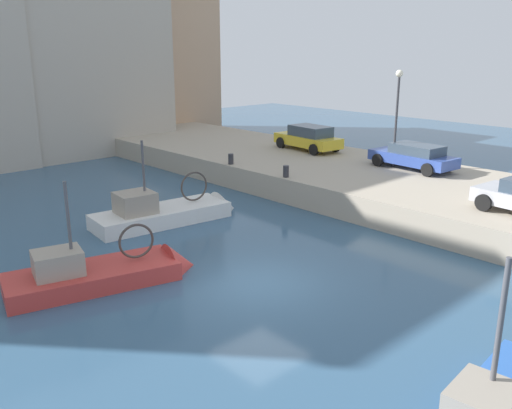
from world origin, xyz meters
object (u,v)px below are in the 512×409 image
fishing_boat_white (170,218)px  fishing_boat_red (107,279)px  mooring_bollard_north (231,159)px  quay_streetlamp (397,102)px  mooring_bollard_mid (286,171)px  parked_car_blue (414,156)px  parked_car_yellow (309,138)px

fishing_boat_white → fishing_boat_red: (-4.97, -3.88, -0.02)m
fishing_boat_white → fishing_boat_red: 6.31m
mooring_bollard_north → quay_streetlamp: size_ratio=0.11×
fishing_boat_red → mooring_bollard_mid: bearing=13.9°
mooring_bollard_north → parked_car_blue: bearing=-50.2°
parked_car_yellow → parked_car_blue: bearing=-90.6°
parked_car_blue → parked_car_yellow: bearing=89.4°
fishing_boat_white → quay_streetlamp: (11.44, -3.37, 4.33)m
parked_car_yellow → quay_streetlamp: bearing=-93.3°
fishing_boat_white → parked_car_yellow: (11.80, 2.75, 1.81)m
parked_car_blue → quay_streetlamp: size_ratio=0.93×
fishing_boat_white → parked_car_blue: size_ratio=1.49×
parked_car_blue → mooring_bollard_mid: size_ratio=8.17×
quay_streetlamp → parked_car_yellow: bearing=86.7°
fishing_boat_white → parked_car_yellow: size_ratio=1.50×
fishing_boat_white → mooring_bollard_north: 6.56m
parked_car_yellow → mooring_bollard_north: bearing=179.7°
fishing_boat_white → parked_car_blue: 12.62m
mooring_bollard_north → quay_streetlamp: 8.86m
parked_car_blue → mooring_bollard_north: size_ratio=8.17×
fishing_boat_white → parked_car_yellow: 12.25m
fishing_boat_red → mooring_bollard_mid: fishing_boat_red is taller
parked_car_blue → parked_car_yellow: size_ratio=1.01×
mooring_bollard_north → quay_streetlamp: quay_streetlamp is taller
parked_car_blue → mooring_bollard_north: bearing=129.8°
parked_car_yellow → mooring_bollard_mid: bearing=-146.5°
fishing_boat_white → quay_streetlamp: 12.69m
parked_car_blue → mooring_bollard_mid: (-5.93, 3.12, -0.39)m
parked_car_blue → mooring_bollard_north: 9.28m
parked_car_yellow → quay_streetlamp: 6.62m
fishing_boat_red → parked_car_yellow: (16.77, 6.63, 1.84)m
mooring_bollard_mid → quay_streetlamp: bearing=-20.8°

